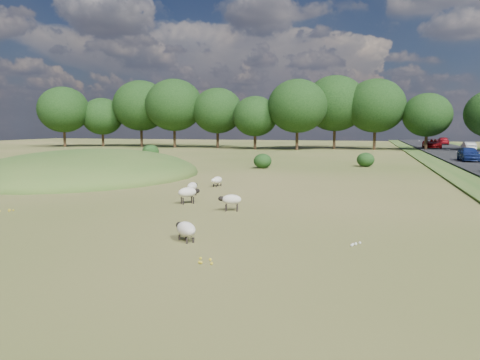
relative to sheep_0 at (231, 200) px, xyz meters
name	(u,v)px	position (x,y,z in m)	size (l,w,h in m)	color
ground	(266,170)	(-2.48, 19.35, -0.52)	(160.00, 160.00, 0.00)	#3A551A
mound	(89,176)	(-14.48, 11.35, -0.52)	(16.00, 20.00, 4.00)	#33561E
treeline	(306,108)	(-3.54, 54.78, 6.04)	(96.28, 14.66, 11.70)	black
shrubs	(228,156)	(-7.81, 25.91, 0.19)	(25.61, 10.55, 1.57)	black
sheep_0	(231,200)	(0.00, 0.00, 0.00)	(1.07, 0.60, 0.75)	#BFB39F
sheep_1	(186,229)	(0.07, -5.55, -0.11)	(1.07, 1.02, 0.65)	#BFB39F
sheep_3	(188,192)	(-2.55, 1.35, 0.04)	(1.04, 1.02, 0.80)	#BFB39F
sheep_4	(192,186)	(-3.27, 3.85, -0.01)	(0.47, 1.02, 0.74)	#BFB39F
sheep_6	(217,180)	(-3.17, 7.83, -0.13)	(0.66, 1.13, 0.63)	#BFB39F
car_0	(468,146)	(19.42, 51.13, 0.38)	(1.37, 3.93, 1.30)	silver
car_2	(469,154)	(15.62, 31.22, 0.45)	(1.71, 4.24, 1.44)	navy
car_5	(432,144)	(15.62, 58.38, 0.45)	(2.41, 5.23, 1.45)	maroon
car_6	(443,141)	(19.42, 73.88, 0.39)	(1.85, 4.54, 1.32)	maroon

